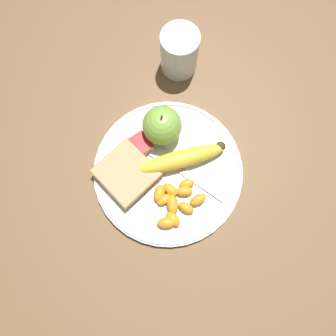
{
  "coord_description": "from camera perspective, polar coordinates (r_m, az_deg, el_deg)",
  "views": [
    {
      "loc": [
        -0.11,
        0.08,
        0.6
      ],
      "look_at": [
        0.0,
        0.0,
        0.03
      ],
      "focal_mm": 35.0,
      "sensor_mm": 36.0,
      "label": 1
    }
  ],
  "objects": [
    {
      "name": "ground_plane",
      "position": [
        0.62,
        -0.0,
        -0.7
      ],
      "size": [
        3.0,
        3.0,
        0.0
      ],
      "primitive_type": "plane",
      "color": "brown"
    },
    {
      "name": "plate",
      "position": [
        0.61,
        -0.0,
        -0.53
      ],
      "size": [
        0.28,
        0.28,
        0.01
      ],
      "color": "silver",
      "rests_on": "ground_plane"
    },
    {
      "name": "juice_glass",
      "position": [
        0.67,
        1.98,
        19.39
      ],
      "size": [
        0.07,
        0.07,
        0.09
      ],
      "color": "silver",
      "rests_on": "ground_plane"
    },
    {
      "name": "apple",
      "position": [
        0.6,
        -1.03,
        7.39
      ],
      "size": [
        0.07,
        0.07,
        0.08
      ],
      "color": "#84BC47",
      "rests_on": "plate"
    },
    {
      "name": "banana",
      "position": [
        0.6,
        2.35,
        1.91
      ],
      "size": [
        0.09,
        0.17,
        0.03
      ],
      "color": "yellow",
      "rests_on": "plate"
    },
    {
      "name": "bread_slice",
      "position": [
        0.6,
        -7.21,
        -0.94
      ],
      "size": [
        0.11,
        0.1,
        0.02
      ],
      "color": "olive",
      "rests_on": "plate"
    },
    {
      "name": "fork",
      "position": [
        0.61,
        0.76,
        0.6
      ],
      "size": [
        0.19,
        0.08,
        0.0
      ],
      "rotation": [
        0.0,
        0.0,
        12.9
      ],
      "color": "#B2B2B7",
      "rests_on": "plate"
    },
    {
      "name": "jam_packet",
      "position": [
        0.61,
        -4.73,
        4.09
      ],
      "size": [
        0.04,
        0.03,
        0.02
      ],
      "color": "silver",
      "rests_on": "plate"
    },
    {
      "name": "orange_segment_0",
      "position": [
        0.6,
        3.28,
        -2.77
      ],
      "size": [
        0.03,
        0.03,
        0.02
      ],
      "color": "orange",
      "rests_on": "plate"
    },
    {
      "name": "orange_segment_1",
      "position": [
        0.59,
        5.3,
        -5.49
      ],
      "size": [
        0.02,
        0.03,
        0.02
      ],
      "color": "orange",
      "rests_on": "plate"
    },
    {
      "name": "orange_segment_2",
      "position": [
        0.59,
        3.2,
        -6.94
      ],
      "size": [
        0.03,
        0.03,
        0.02
      ],
      "color": "orange",
      "rests_on": "plate"
    },
    {
      "name": "orange_segment_3",
      "position": [
        0.59,
        0.8,
        -6.33
      ],
      "size": [
        0.04,
        0.04,
        0.02
      ],
      "color": "orange",
      "rests_on": "plate"
    },
    {
      "name": "orange_segment_4",
      "position": [
        0.59,
        0.43,
        -3.78
      ],
      "size": [
        0.03,
        0.03,
        0.02
      ],
      "color": "orange",
      "rests_on": "plate"
    },
    {
      "name": "orange_segment_5",
      "position": [
        0.59,
        3.07,
        -3.93
      ],
      "size": [
        0.03,
        0.04,
        0.02
      ],
      "color": "orange",
      "rests_on": "plate"
    },
    {
      "name": "orange_segment_6",
      "position": [
        0.58,
        -0.24,
        -9.5
      ],
      "size": [
        0.03,
        0.04,
        0.02
      ],
      "color": "orange",
      "rests_on": "plate"
    },
    {
      "name": "orange_segment_7",
      "position": [
        0.59,
        -0.66,
        -5.52
      ],
      "size": [
        0.02,
        0.03,
        0.02
      ],
      "color": "orange",
      "rests_on": "plate"
    },
    {
      "name": "orange_segment_8",
      "position": [
        0.59,
        -1.51,
        -4.44
      ],
      "size": [
        0.04,
        0.04,
        0.02
      ],
      "color": "orange",
      "rests_on": "plate"
    },
    {
      "name": "orange_segment_9",
      "position": [
        0.59,
        0.88,
        -8.87
      ],
      "size": [
        0.03,
        0.02,
        0.02
      ],
      "color": "orange",
      "rests_on": "plate"
    }
  ]
}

